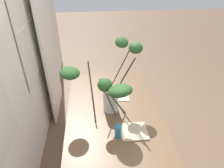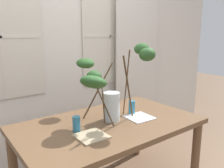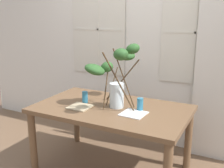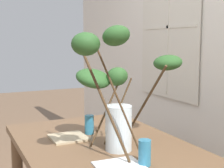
{
  "view_description": "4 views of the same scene",
  "coord_description": "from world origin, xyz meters",
  "px_view_note": "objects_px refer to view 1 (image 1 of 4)",
  "views": [
    {
      "loc": [
        -1.57,
        0.18,
        2.1
      ],
      "look_at": [
        -0.01,
        0.02,
        1.07
      ],
      "focal_mm": 33.04,
      "sensor_mm": 36.0,
      "label": 1
    },
    {
      "loc": [
        -1.13,
        -1.53,
        1.48
      ],
      "look_at": [
        0.08,
        0.06,
        1.05
      ],
      "focal_mm": 36.92,
      "sensor_mm": 36.0,
      "label": 2
    },
    {
      "loc": [
        1.24,
        -2.41,
        1.69
      ],
      "look_at": [
        -0.0,
        0.01,
        0.97
      ],
      "focal_mm": 44.19,
      "sensor_mm": 36.0,
      "label": 3
    },
    {
      "loc": [
        1.58,
        -0.76,
        1.34
      ],
      "look_at": [
        0.01,
        0.0,
        1.1
      ],
      "focal_mm": 50.92,
      "sensor_mm": 36.0,
      "label": 4
    }
  ],
  "objects_px": {
    "drinking_glass_blue_left": "(119,131)",
    "plate_square_left": "(135,131)",
    "dining_table": "(114,119)",
    "vase_with_branches": "(110,84)",
    "plate_square_right": "(118,95)",
    "drinking_glass_blue_right": "(107,90)"
  },
  "relations": [
    {
      "from": "drinking_glass_blue_left",
      "to": "plate_square_left",
      "type": "relative_size",
      "value": 0.57
    },
    {
      "from": "vase_with_branches",
      "to": "plate_square_right",
      "type": "relative_size",
      "value": 3.56
    },
    {
      "from": "drinking_glass_blue_left",
      "to": "plate_square_right",
      "type": "distance_m",
      "value": 0.61
    },
    {
      "from": "vase_with_branches",
      "to": "drinking_glass_blue_right",
      "type": "bearing_deg",
      "value": 0.86
    },
    {
      "from": "drinking_glass_blue_right",
      "to": "vase_with_branches",
      "type": "bearing_deg",
      "value": -179.14
    },
    {
      "from": "vase_with_branches",
      "to": "drinking_glass_blue_left",
      "type": "distance_m",
      "value": 0.44
    },
    {
      "from": "drinking_glass_blue_right",
      "to": "plate_square_left",
      "type": "distance_m",
      "value": 0.62
    },
    {
      "from": "plate_square_right",
      "to": "drinking_glass_blue_right",
      "type": "bearing_deg",
      "value": 82.0
    },
    {
      "from": "vase_with_branches",
      "to": "plate_square_left",
      "type": "bearing_deg",
      "value": -146.28
    },
    {
      "from": "vase_with_branches",
      "to": "drinking_glass_blue_left",
      "type": "bearing_deg",
      "value": -172.91
    },
    {
      "from": "dining_table",
      "to": "vase_with_branches",
      "type": "xyz_separation_m",
      "value": [
        0.01,
        0.04,
        0.44
      ]
    },
    {
      "from": "vase_with_branches",
      "to": "plate_square_left",
      "type": "relative_size",
      "value": 3.69
    },
    {
      "from": "plate_square_left",
      "to": "dining_table",
      "type": "bearing_deg",
      "value": 29.17
    },
    {
      "from": "dining_table",
      "to": "plate_square_right",
      "type": "bearing_deg",
      "value": -16.02
    },
    {
      "from": "vase_with_branches",
      "to": "plate_square_left",
      "type": "distance_m",
      "value": 0.49
    },
    {
      "from": "dining_table",
      "to": "drinking_glass_blue_left",
      "type": "distance_m",
      "value": 0.36
    },
    {
      "from": "dining_table",
      "to": "drinking_glass_blue_right",
      "type": "relative_size",
      "value": 12.21
    },
    {
      "from": "vase_with_branches",
      "to": "plate_square_left",
      "type": "height_order",
      "value": "vase_with_branches"
    },
    {
      "from": "vase_with_branches",
      "to": "plate_square_right",
      "type": "xyz_separation_m",
      "value": [
        0.27,
        -0.12,
        -0.34
      ]
    },
    {
      "from": "drinking_glass_blue_left",
      "to": "plate_square_right",
      "type": "bearing_deg",
      "value": -7.32
    },
    {
      "from": "drinking_glass_blue_right",
      "to": "drinking_glass_blue_left",
      "type": "bearing_deg",
      "value": -175.8
    },
    {
      "from": "plate_square_left",
      "to": "plate_square_right",
      "type": "relative_size",
      "value": 0.97
    }
  ]
}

